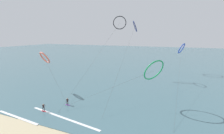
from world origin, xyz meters
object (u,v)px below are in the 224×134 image
at_px(surfer_crimson, 44,108).
at_px(kite_navy, 135,26).
at_px(kite_cobalt, 181,48).
at_px(kite_emerald, 154,70).
at_px(kite_charcoal, 120,23).
at_px(kite_coral, 45,58).
at_px(surfer_violet, 67,102).

bearing_deg(surfer_crimson, kite_navy, -161.85).
relative_size(kite_navy, kite_cobalt, 0.72).
height_order(kite_navy, kite_emerald, kite_navy).
height_order(surfer_crimson, kite_emerald, kite_emerald).
xyz_separation_m(kite_cobalt, kite_emerald, (-7.35, -36.12, -2.00)).
xyz_separation_m(kite_charcoal, kite_coral, (-14.08, -23.84, -10.79)).
relative_size(kite_charcoal, kite_emerald, 1.69).
distance_m(kite_navy, kite_emerald, 26.57).
bearing_deg(kite_charcoal, kite_coral, -137.38).
xyz_separation_m(kite_coral, kite_navy, (20.17, 23.14, 9.26)).
bearing_deg(surfer_crimson, surfer_violet, -176.99).
relative_size(surfer_violet, kite_navy, 0.05).
bearing_deg(kite_emerald, kite_coral, -50.13).
height_order(kite_cobalt, kite_emerald, kite_cobalt).
relative_size(surfer_crimson, kite_navy, 0.05).
bearing_deg(kite_emerald, surfer_crimson, -23.98).
distance_m(kite_coral, kite_navy, 32.06).
relative_size(surfer_violet, kite_emerald, 0.08).
xyz_separation_m(kite_coral, kite_emerald, (29.68, 0.65, -1.22)).
bearing_deg(surfer_crimson, kite_emerald, 154.38).
distance_m(surfer_violet, kite_cobalt, 50.61).
relative_size(kite_coral, kite_navy, 0.41).
xyz_separation_m(surfer_violet, kite_emerald, (18.04, 6.61, 7.57)).
xyz_separation_m(kite_coral, kite_cobalt, (37.04, 36.77, 0.78)).
relative_size(surfer_crimson, kite_coral, 0.12).
distance_m(kite_charcoal, kite_cobalt, 28.18).
distance_m(surfer_violet, kite_emerald, 20.64).
distance_m(kite_coral, kite_emerald, 29.72).
relative_size(surfer_crimson, surfer_violet, 1.00).
height_order(surfer_violet, kite_coral, kite_coral).
xyz_separation_m(kite_charcoal, kite_cobalt, (22.96, 12.93, -10.01)).
relative_size(surfer_crimson, kite_emerald, 0.08).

